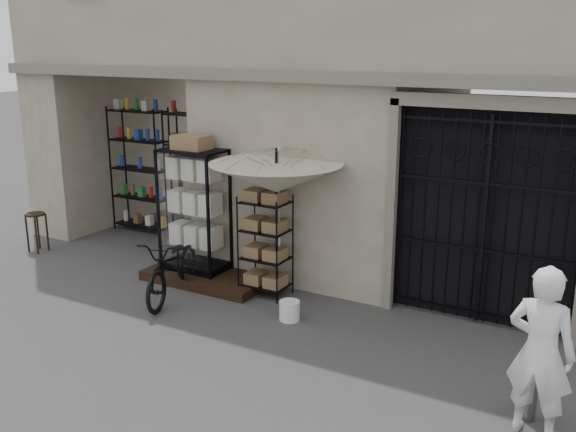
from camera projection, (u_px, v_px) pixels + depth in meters
The scene contains 12 objects.
ground at pixel (289, 357), 7.82m from camera, with size 80.00×80.00×0.00m, color black.
shop_recess at pixel (152, 165), 11.92m from camera, with size 3.00×1.70×3.00m, color black.
shop_shelving at pixel (168, 174), 12.43m from camera, with size 2.70×0.50×2.50m, color black.
iron_gate at pixel (487, 215), 8.51m from camera, with size 2.50×0.21×3.00m.
step_platform at pixel (206, 278), 10.24m from camera, with size 2.00×0.90×0.15m, color black.
display_cabinet at pixel (194, 216), 10.22m from camera, with size 1.10×0.83×2.12m.
wire_rack at pixel (265, 247), 9.59m from camera, with size 0.75×0.60×1.54m.
market_umbrella at pixel (276, 170), 9.08m from camera, with size 2.13×2.15×2.73m.
white_bucket at pixel (290, 311), 8.84m from camera, with size 0.29×0.29×0.27m, color white.
bicycle at pixel (175, 297), 9.67m from camera, with size 0.64×0.97×1.84m, color black.
wooden_stool at pixel (37, 231), 11.68m from camera, with size 0.35×0.35×0.72m.
steel_bollard at pixel (531, 382), 6.44m from camera, with size 0.15×0.15×0.84m, color #5D5F62.
Camera 1 is at (3.48, -6.18, 3.72)m, focal length 40.00 mm.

